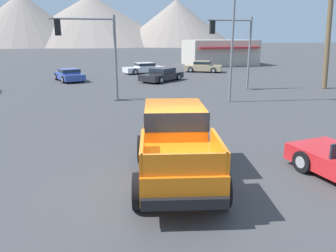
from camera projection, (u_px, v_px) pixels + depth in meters
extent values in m
plane|color=#424244|center=(177.00, 187.00, 8.82)|extent=(320.00, 320.00, 0.00)
cube|color=orange|center=(176.00, 153.00, 9.00)|extent=(2.70, 5.02, 0.66)
cube|color=orange|center=(174.00, 118.00, 9.72)|extent=(2.07, 2.37, 0.82)
cube|color=#1E2833|center=(174.00, 114.00, 9.68)|extent=(2.11, 2.42, 0.52)
cube|color=orange|center=(142.00, 150.00, 7.52)|extent=(0.42, 1.89, 0.48)
cube|color=orange|center=(219.00, 149.00, 7.60)|extent=(0.42, 1.89, 0.48)
cube|color=orange|center=(185.00, 165.00, 6.68)|extent=(1.77, 0.40, 0.48)
cube|color=black|center=(171.00, 134.00, 11.39)|extent=(1.83, 0.49, 0.24)
cube|color=black|center=(185.00, 203.00, 6.71)|extent=(1.83, 0.49, 0.24)
cylinder|color=black|center=(143.00, 149.00, 10.48)|extent=(0.48, 0.93, 0.88)
cylinder|color=#232326|center=(143.00, 149.00, 10.48)|extent=(0.43, 0.54, 0.48)
cylinder|color=black|center=(203.00, 148.00, 10.57)|extent=(0.48, 0.93, 0.88)
cylinder|color=#232326|center=(203.00, 148.00, 10.57)|extent=(0.43, 0.54, 0.48)
cylinder|color=black|center=(140.00, 191.00, 7.63)|extent=(0.48, 0.93, 0.88)
cylinder|color=#232326|center=(140.00, 191.00, 7.63)|extent=(0.43, 0.54, 0.48)
cylinder|color=black|center=(222.00, 189.00, 7.73)|extent=(0.48, 0.93, 0.88)
cylinder|color=#232326|center=(222.00, 189.00, 7.73)|extent=(0.43, 0.54, 0.48)
cylinder|color=black|center=(303.00, 162.00, 9.72)|extent=(0.32, 0.68, 0.66)
cylinder|color=#9E9EA3|center=(303.00, 162.00, 9.72)|extent=(0.29, 0.39, 0.36)
cube|color=white|center=(144.00, 69.00, 35.18)|extent=(4.56, 2.72, 0.52)
cube|color=white|center=(145.00, 65.00, 35.10)|extent=(2.11, 1.93, 0.45)
cube|color=#1E2833|center=(145.00, 64.00, 35.08)|extent=(2.15, 1.98, 0.27)
cylinder|color=black|center=(135.00, 72.00, 33.91)|extent=(0.65, 0.36, 0.61)
cylinder|color=#9E9EA3|center=(135.00, 72.00, 33.91)|extent=(0.38, 0.31, 0.34)
cylinder|color=black|center=(130.00, 70.00, 35.37)|extent=(0.65, 0.36, 0.61)
cylinder|color=#9E9EA3|center=(130.00, 70.00, 35.37)|extent=(0.38, 0.31, 0.34)
cylinder|color=black|center=(158.00, 71.00, 35.06)|extent=(0.65, 0.36, 0.61)
cylinder|color=#9E9EA3|center=(158.00, 71.00, 35.06)|extent=(0.38, 0.31, 0.34)
cylinder|color=black|center=(152.00, 69.00, 36.52)|extent=(0.65, 0.36, 0.61)
cylinder|color=#9E9EA3|center=(152.00, 69.00, 36.52)|extent=(0.38, 0.31, 0.34)
cube|color=#334C9E|center=(69.00, 76.00, 29.30)|extent=(2.94, 4.35, 0.54)
cube|color=#334C9E|center=(69.00, 71.00, 29.09)|extent=(2.00, 2.09, 0.39)
cube|color=#1E2833|center=(69.00, 70.00, 29.08)|extent=(2.05, 2.13, 0.23)
cylinder|color=black|center=(56.00, 77.00, 29.92)|extent=(0.41, 0.67, 0.63)
cylinder|color=#9E9EA3|center=(56.00, 77.00, 29.92)|extent=(0.33, 0.40, 0.35)
cylinder|color=black|center=(75.00, 75.00, 30.78)|extent=(0.41, 0.67, 0.63)
cylinder|color=#9E9EA3|center=(75.00, 75.00, 30.78)|extent=(0.33, 0.40, 0.35)
cylinder|color=black|center=(63.00, 80.00, 27.89)|extent=(0.41, 0.67, 0.63)
cylinder|color=#9E9EA3|center=(63.00, 80.00, 27.89)|extent=(0.33, 0.40, 0.35)
cylinder|color=black|center=(83.00, 78.00, 28.75)|extent=(0.41, 0.67, 0.63)
cylinder|color=#9E9EA3|center=(83.00, 78.00, 28.75)|extent=(0.33, 0.40, 0.35)
cube|color=#232328|center=(162.00, 76.00, 29.21)|extent=(4.52, 4.30, 0.53)
cube|color=#232328|center=(162.00, 71.00, 29.17)|extent=(2.46, 2.44, 0.46)
cube|color=#1E2833|center=(162.00, 70.00, 29.15)|extent=(2.51, 2.49, 0.27)
cylinder|color=black|center=(161.00, 80.00, 27.68)|extent=(0.60, 0.57, 0.61)
cylinder|color=#9E9EA3|center=(161.00, 80.00, 27.68)|extent=(0.40, 0.40, 0.33)
cylinder|color=black|center=(144.00, 79.00, 28.66)|extent=(0.60, 0.57, 0.61)
cylinder|color=#9E9EA3|center=(144.00, 79.00, 28.66)|extent=(0.40, 0.40, 0.33)
cylinder|color=black|center=(178.00, 77.00, 29.83)|extent=(0.60, 0.57, 0.61)
cylinder|color=#9E9EA3|center=(178.00, 77.00, 29.83)|extent=(0.40, 0.40, 0.33)
cylinder|color=black|center=(163.00, 76.00, 30.81)|extent=(0.60, 0.57, 0.61)
cylinder|color=#9E9EA3|center=(163.00, 76.00, 30.81)|extent=(0.40, 0.40, 0.33)
cube|color=tan|center=(203.00, 68.00, 36.52)|extent=(4.43, 3.51, 0.59)
cube|color=tan|center=(202.00, 63.00, 36.41)|extent=(2.25, 2.21, 0.45)
cube|color=#1E2833|center=(202.00, 63.00, 36.39)|extent=(2.30, 2.26, 0.27)
cylinder|color=black|center=(215.00, 69.00, 37.07)|extent=(0.64, 0.48, 0.60)
cylinder|color=#9E9EA3|center=(215.00, 69.00, 37.07)|extent=(0.40, 0.36, 0.33)
cylinder|color=black|center=(213.00, 70.00, 35.44)|extent=(0.64, 0.48, 0.60)
cylinder|color=#9E9EA3|center=(213.00, 70.00, 35.44)|extent=(0.40, 0.36, 0.33)
cylinder|color=black|center=(193.00, 68.00, 37.68)|extent=(0.64, 0.48, 0.60)
cylinder|color=#9E9EA3|center=(193.00, 68.00, 37.68)|extent=(0.40, 0.36, 0.33)
cylinder|color=black|center=(191.00, 70.00, 36.05)|extent=(0.64, 0.48, 0.60)
cylinder|color=#9E9EA3|center=(191.00, 70.00, 36.05)|extent=(0.40, 0.36, 0.33)
cylinder|color=slate|center=(249.00, 54.00, 24.29)|extent=(0.16, 0.16, 5.25)
cylinder|color=slate|center=(230.00, 20.00, 23.28)|extent=(3.39, 0.11, 0.11)
cube|color=black|center=(212.00, 27.00, 23.13)|extent=(0.34, 0.26, 0.90)
sphere|color=red|center=(212.00, 24.00, 23.20)|extent=(0.20, 0.20, 0.20)
sphere|color=orange|center=(212.00, 27.00, 23.27)|extent=(0.20, 0.20, 0.20)
sphere|color=green|center=(211.00, 31.00, 23.34)|extent=(0.20, 0.20, 0.20)
cylinder|color=slate|center=(116.00, 59.00, 20.22)|extent=(0.16, 0.16, 5.14)
cylinder|color=slate|center=(82.00, 19.00, 19.19)|extent=(3.71, 0.11, 0.11)
cube|color=black|center=(58.00, 28.00, 19.01)|extent=(0.34, 0.26, 0.90)
sphere|color=red|center=(57.00, 23.00, 19.08)|extent=(0.20, 0.20, 0.20)
sphere|color=orange|center=(58.00, 28.00, 19.15)|extent=(0.20, 0.20, 0.20)
sphere|color=green|center=(58.00, 32.00, 19.23)|extent=(0.20, 0.20, 0.20)
cylinder|color=slate|center=(233.00, 28.00, 18.98)|extent=(0.14, 0.14, 8.75)
cylinder|color=brown|center=(328.00, 34.00, 24.44)|extent=(0.36, 0.97, 8.14)
cube|color=#BCB2A3|center=(219.00, 52.00, 45.50)|extent=(9.15, 6.45, 3.35)
cube|color=red|center=(230.00, 48.00, 41.96)|extent=(8.24, 0.70, 0.20)
cone|color=gray|center=(92.00, 20.00, 132.35)|extent=(67.89, 67.89, 19.65)
cone|color=gray|center=(170.00, 31.00, 140.53)|extent=(54.70, 54.70, 11.58)
cone|color=gray|center=(23.00, 20.00, 120.73)|extent=(50.48, 50.48, 18.77)
cone|color=gray|center=(176.00, 23.00, 128.00)|extent=(46.03, 46.03, 17.31)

